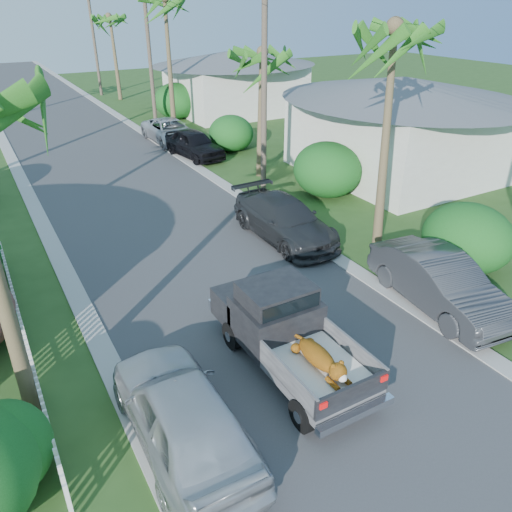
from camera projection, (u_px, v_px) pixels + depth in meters
ground at (341, 402)px, 11.51m from camera, size 120.00×120.00×0.00m
road at (86, 148)px, 30.72m from camera, size 8.00×100.00×0.02m
curb_left at (11, 157)px, 28.81m from camera, size 0.60×100.00×0.06m
curb_right at (153, 138)px, 32.61m from camera, size 0.60×100.00×0.06m
pickup_truck at (282, 326)px, 12.42m from camera, size 1.98×5.12×2.06m
parked_car_rn at (439, 282)px, 14.71m from camera, size 2.30×5.09×1.62m
parked_car_rm at (284, 220)px, 18.94m from camera, size 2.19×5.27×1.52m
parked_car_rf at (194, 144)px, 28.57m from camera, size 2.41×4.71×1.54m
parked_car_rd at (170, 131)px, 31.50m from camera, size 2.45×5.18×1.43m
parked_car_ln at (182, 414)px, 10.06m from camera, size 2.03×4.88×1.65m
palm_r_a at (399, 28)px, 15.46m from camera, size 4.40×4.40×8.70m
palm_r_b at (261, 53)px, 23.19m from camera, size 4.40×4.40×7.20m
palm_r_c at (165, 0)px, 30.47m from camera, size 4.40×4.40×9.40m
palm_r_d at (110, 17)px, 42.00m from camera, size 4.40×4.40×8.00m
shrub_r_a at (468, 238)px, 16.63m from camera, size 2.80×3.08×2.30m
shrub_r_b at (327, 170)px, 22.82m from camera, size 3.00×3.30×2.50m
shrub_r_c at (231, 133)px, 29.70m from camera, size 2.60×2.86×2.10m
shrub_r_d at (176, 101)px, 37.49m from camera, size 3.20×3.52×2.60m
picket_fence at (25, 337)px, 12.86m from camera, size 0.10×11.00×1.00m
house_right_near at (398, 130)px, 25.44m from camera, size 8.00×9.00×4.80m
house_right_far at (235, 84)px, 39.32m from camera, size 9.00×8.00×4.60m
utility_pole_b at (264, 91)px, 21.84m from camera, size 1.60×0.26×9.00m
utility_pole_c at (150, 58)px, 33.37m from camera, size 1.60×0.26×9.00m
utility_pole_d at (94, 42)px, 44.89m from camera, size 1.60×0.26×9.00m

